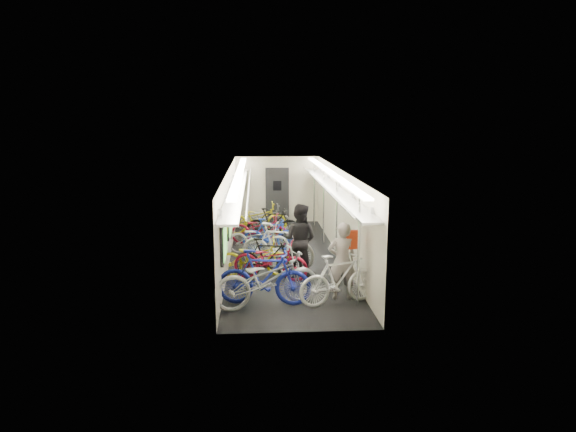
{
  "coord_description": "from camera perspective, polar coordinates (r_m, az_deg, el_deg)",
  "views": [
    {
      "loc": [
        -0.77,
        -13.56,
        3.74
      ],
      "look_at": [
        0.08,
        0.04,
        1.15
      ],
      "focal_mm": 32.0,
      "sensor_mm": 36.0,
      "label": 1
    }
  ],
  "objects": [
    {
      "name": "bicycle_0",
      "position": [
        10.36,
        -2.34,
        -7.02
      ],
      "size": [
        2.33,
        1.42,
        1.16
      ],
      "primitive_type": "imported",
      "rotation": [
        0.0,
        0.0,
        1.89
      ],
      "color": "#9EA0A3",
      "rests_on": "ground"
    },
    {
      "name": "bicycle_4",
      "position": [
        12.39,
        -3.77,
        -4.61
      ],
      "size": [
        1.76,
        0.62,
        0.92
      ],
      "primitive_type": "imported",
      "rotation": [
        0.0,
        0.0,
        1.57
      ],
      "color": "yellow",
      "rests_on": "ground"
    },
    {
      "name": "backpack",
      "position": [
        10.7,
        7.13,
        -2.62
      ],
      "size": [
        0.27,
        0.16,
        0.38
      ],
      "primitive_type": "cube",
      "rotation": [
        0.0,
        0.0,
        0.07
      ],
      "color": "red",
      "rests_on": "passenger_near"
    },
    {
      "name": "bicycle_9",
      "position": [
        16.03,
        -1.68,
        -0.89
      ],
      "size": [
        1.73,
        0.66,
        1.01
      ],
      "primitive_type": "imported",
      "rotation": [
        0.0,
        0.0,
        1.46
      ],
      "color": "black",
      "rests_on": "ground"
    },
    {
      "name": "bicycle_6",
      "position": [
        14.2,
        -3.31,
        -2.56
      ],
      "size": [
        1.91,
        1.22,
        0.95
      ],
      "primitive_type": "imported",
      "rotation": [
        0.0,
        0.0,
        1.21
      ],
      "color": "#9C9DA0",
      "rests_on": "ground"
    },
    {
      "name": "bicycle_7",
      "position": [
        14.68,
        -1.99,
        -2.09
      ],
      "size": [
        1.61,
        0.5,
        0.96
      ],
      "primitive_type": "imported",
      "rotation": [
        0.0,
        0.0,
        1.54
      ],
      "color": "#1B39A5",
      "rests_on": "ground"
    },
    {
      "name": "passenger_near",
      "position": [
        10.77,
        6.03,
        -5.0
      ],
      "size": [
        0.61,
        0.41,
        1.65
      ],
      "primitive_type": "imported",
      "rotation": [
        0.0,
        0.0,
        3.12
      ],
      "color": "gray",
      "rests_on": "ground"
    },
    {
      "name": "bicycle_11",
      "position": [
        10.54,
        5.68,
        -7.02
      ],
      "size": [
        1.83,
        1.04,
        1.06
      ],
      "primitive_type": "imported",
      "rotation": [
        0.0,
        0.0,
        1.9
      ],
      "color": "white",
      "rests_on": "ground"
    },
    {
      "name": "train_car_shell",
      "position": [
        14.43,
        -1.94,
        2.45
      ],
      "size": [
        10.0,
        10.0,
        10.0
      ],
      "color": "black",
      "rests_on": "ground"
    },
    {
      "name": "bicycle_5",
      "position": [
        12.96,
        -1.15,
        -3.34
      ],
      "size": [
        2.01,
        1.24,
        1.17
      ],
      "primitive_type": "imported",
      "rotation": [
        0.0,
        0.0,
        1.19
      ],
      "color": "#BCBCBE",
      "rests_on": "ground"
    },
    {
      "name": "bicycle_8",
      "position": [
        15.39,
        -3.13,
        -1.5
      ],
      "size": [
        1.92,
        1.13,
        0.95
      ],
      "primitive_type": "imported",
      "rotation": [
        0.0,
        0.0,
        1.28
      ],
      "color": "maroon",
      "rests_on": "ground"
    },
    {
      "name": "bicycle_2",
      "position": [
        12.08,
        -1.95,
        -4.95
      ],
      "size": [
        1.89,
        1.1,
        0.94
      ],
      "primitive_type": "imported",
      "rotation": [
        0.0,
        0.0,
        1.29
      ],
      "color": "maroon",
      "rests_on": "ground"
    },
    {
      "name": "bicycle_12",
      "position": [
        17.16,
        -2.66,
        -0.26
      ],
      "size": [
        1.81,
        0.75,
        0.93
      ],
      "primitive_type": "imported",
      "rotation": [
        0.0,
        0.0,
        1.65
      ],
      "color": "slate",
      "rests_on": "ground"
    },
    {
      "name": "passenger_mid",
      "position": [
        12.37,
        1.29,
        -2.64
      ],
      "size": [
        1.06,
        0.98,
        1.75
      ],
      "primitive_type": "imported",
      "rotation": [
        0.0,
        0.0,
        2.67
      ],
      "color": "black",
      "rests_on": "ground"
    },
    {
      "name": "bicycle_10",
      "position": [
        16.85,
        -3.48,
        -0.26
      ],
      "size": [
        2.04,
        0.84,
        1.05
      ],
      "primitive_type": "imported",
      "rotation": [
        0.0,
        0.0,
        1.64
      ],
      "color": "gold",
      "rests_on": "ground"
    },
    {
      "name": "bicycle_1",
      "position": [
        10.46,
        -2.68,
        -6.83
      ],
      "size": [
        1.99,
        0.83,
        1.16
      ],
      "primitive_type": "imported",
      "rotation": [
        0.0,
        0.0,
        1.42
      ],
      "color": "navy",
      "rests_on": "ground"
    },
    {
      "name": "bicycle_3",
      "position": [
        12.19,
        -2.21,
        -4.71
      ],
      "size": [
        1.69,
        0.75,
        0.98
      ],
      "primitive_type": "imported",
      "rotation": [
        0.0,
        0.0,
        1.39
      ],
      "color": "black",
      "rests_on": "ground"
    }
  ]
}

